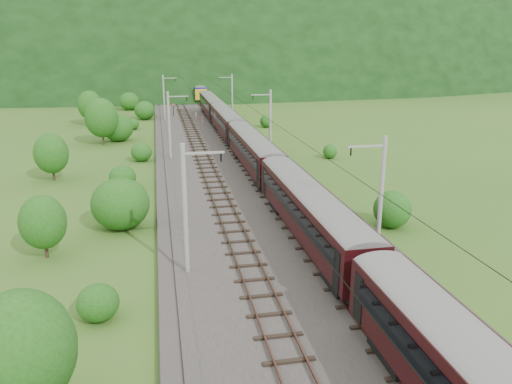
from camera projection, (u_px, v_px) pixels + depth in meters
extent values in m
plane|color=#2F581B|center=(285.00, 268.00, 31.87)|extent=(600.00, 600.00, 0.00)
cube|color=#38332D|center=(255.00, 215.00, 41.22)|extent=(14.00, 220.00, 0.30)
cube|color=#543024|center=(218.00, 213.00, 40.54)|extent=(0.08, 220.00, 0.15)
cube|color=#543024|center=(235.00, 212.00, 40.81)|extent=(0.08, 220.00, 0.15)
cube|color=black|center=(227.00, 214.00, 40.72)|extent=(2.40, 220.00, 0.12)
cube|color=#543024|center=(275.00, 209.00, 41.43)|extent=(0.08, 220.00, 0.15)
cube|color=#543024|center=(292.00, 208.00, 41.70)|extent=(0.08, 220.00, 0.15)
cube|color=black|center=(284.00, 210.00, 41.60)|extent=(2.40, 220.00, 0.12)
cylinder|color=gray|center=(185.00, 210.00, 29.48)|extent=(0.28, 0.28, 8.00)
cube|color=gray|center=(204.00, 153.00, 28.73)|extent=(2.40, 0.12, 0.12)
cylinder|color=black|center=(221.00, 157.00, 29.00)|extent=(0.10, 0.10, 0.50)
cylinder|color=gray|center=(169.00, 125.00, 59.55)|extent=(0.28, 0.28, 8.00)
cube|color=gray|center=(178.00, 96.00, 58.79)|extent=(2.40, 0.12, 0.12)
cylinder|color=black|center=(187.00, 99.00, 59.07)|extent=(0.10, 0.10, 0.50)
cylinder|color=gray|center=(164.00, 98.00, 89.62)|extent=(0.28, 0.28, 8.00)
cube|color=gray|center=(170.00, 78.00, 88.86)|extent=(2.40, 0.12, 0.12)
cylinder|color=black|center=(176.00, 80.00, 89.13)|extent=(0.10, 0.10, 0.50)
cylinder|color=gray|center=(161.00, 84.00, 119.69)|extent=(0.28, 0.28, 8.00)
cube|color=gray|center=(166.00, 69.00, 118.93)|extent=(2.40, 0.12, 0.12)
cylinder|color=black|center=(170.00, 70.00, 119.20)|extent=(0.10, 0.10, 0.50)
cylinder|color=gray|center=(160.00, 75.00, 149.76)|extent=(0.28, 0.28, 8.00)
cube|color=gray|center=(163.00, 64.00, 149.00)|extent=(2.40, 0.12, 0.12)
cylinder|color=black|center=(167.00, 65.00, 149.27)|extent=(0.10, 0.10, 0.50)
cylinder|color=gray|center=(381.00, 198.00, 31.78)|extent=(0.28, 0.28, 8.00)
cube|color=gray|center=(367.00, 146.00, 30.58)|extent=(2.40, 0.12, 0.12)
cylinder|color=black|center=(351.00, 152.00, 30.48)|extent=(0.10, 0.10, 0.50)
cylinder|color=gray|center=(270.00, 122.00, 61.84)|extent=(0.28, 0.28, 8.00)
cube|color=gray|center=(261.00, 95.00, 60.64)|extent=(2.40, 0.12, 0.12)
cylinder|color=black|center=(253.00, 97.00, 60.55)|extent=(0.10, 0.10, 0.50)
cylinder|color=gray|center=(232.00, 96.00, 91.91)|extent=(0.28, 0.28, 8.00)
cube|color=gray|center=(225.00, 77.00, 90.71)|extent=(2.40, 0.12, 0.12)
cylinder|color=black|center=(220.00, 79.00, 90.61)|extent=(0.10, 0.10, 0.50)
cylinder|color=gray|center=(213.00, 83.00, 121.98)|extent=(0.28, 0.28, 8.00)
cube|color=gray|center=(208.00, 69.00, 120.78)|extent=(2.40, 0.12, 0.12)
cylinder|color=black|center=(203.00, 70.00, 120.68)|extent=(0.10, 0.10, 0.50)
cylinder|color=gray|center=(201.00, 75.00, 152.05)|extent=(0.28, 0.28, 8.00)
cube|color=gray|center=(197.00, 63.00, 150.85)|extent=(2.40, 0.12, 0.12)
cylinder|color=black|center=(194.00, 64.00, 150.75)|extent=(0.10, 0.10, 0.50)
cylinder|color=black|center=(225.00, 132.00, 38.78)|extent=(0.03, 198.00, 0.03)
cylinder|color=black|center=(285.00, 130.00, 39.66)|extent=(0.03, 198.00, 0.03)
ellipsoid|color=black|center=(169.00, 68.00, 276.17)|extent=(504.00, 360.00, 244.00)
cube|color=black|center=(402.00, 350.00, 21.70)|extent=(1.98, 2.89, 0.81)
cube|color=black|center=(310.00, 211.00, 34.19)|extent=(2.62, 19.84, 2.71)
cylinder|color=slate|center=(310.00, 194.00, 33.84)|extent=(2.62, 19.74, 2.62)
cube|color=black|center=(291.00, 207.00, 33.85)|extent=(0.05, 17.46, 1.04)
cube|color=black|center=(328.00, 205.00, 34.34)|extent=(0.05, 17.46, 1.04)
cube|color=black|center=(345.00, 279.00, 28.17)|extent=(1.98, 2.89, 0.81)
cube|color=black|center=(284.00, 204.00, 41.22)|extent=(1.98, 2.89, 0.81)
cube|color=black|center=(253.00, 150.00, 53.70)|extent=(2.62, 19.84, 2.71)
cylinder|color=slate|center=(253.00, 138.00, 53.35)|extent=(2.62, 19.74, 2.62)
cube|color=black|center=(241.00, 147.00, 53.36)|extent=(0.05, 17.46, 1.04)
cube|color=black|center=(265.00, 146.00, 53.86)|extent=(0.05, 17.46, 1.04)
cube|color=black|center=(267.00, 182.00, 47.68)|extent=(1.98, 2.89, 0.81)
cube|color=black|center=(242.00, 152.00, 60.74)|extent=(1.98, 2.89, 0.81)
cube|color=black|center=(227.00, 121.00, 73.22)|extent=(2.62, 19.84, 2.71)
cylinder|color=slate|center=(226.00, 113.00, 72.87)|extent=(2.62, 19.74, 2.62)
cube|color=black|center=(218.00, 119.00, 72.88)|extent=(0.05, 17.46, 1.04)
cube|color=black|center=(235.00, 119.00, 73.37)|extent=(0.05, 17.46, 1.04)
cube|color=black|center=(234.00, 142.00, 67.20)|extent=(1.98, 2.89, 0.81)
cube|color=black|center=(221.00, 125.00, 80.25)|extent=(1.98, 2.89, 0.81)
cube|color=black|center=(211.00, 104.00, 92.73)|extent=(2.62, 19.84, 2.71)
cylinder|color=slate|center=(211.00, 98.00, 92.38)|extent=(2.62, 19.74, 2.62)
cube|color=black|center=(204.00, 103.00, 92.40)|extent=(0.05, 17.46, 1.04)
cube|color=black|center=(218.00, 103.00, 92.89)|extent=(0.05, 17.46, 1.04)
cube|color=black|center=(216.00, 119.00, 86.72)|extent=(1.98, 2.89, 0.81)
cube|color=black|center=(208.00, 109.00, 99.77)|extent=(1.98, 2.89, 0.81)
cube|color=#15149F|center=(198.00, 90.00, 119.88)|extent=(2.62, 16.23, 2.71)
cylinder|color=slate|center=(198.00, 85.00, 119.53)|extent=(2.62, 16.15, 2.62)
cube|color=black|center=(193.00, 89.00, 119.54)|extent=(0.05, 14.29, 1.04)
cube|color=black|center=(204.00, 89.00, 120.03)|extent=(0.05, 14.29, 1.04)
cube|color=black|center=(200.00, 100.00, 115.04)|extent=(1.98, 2.89, 0.81)
cube|color=black|center=(197.00, 95.00, 125.72)|extent=(1.98, 2.89, 0.81)
cube|color=gold|center=(196.00, 88.00, 127.37)|extent=(2.67, 0.50, 2.44)
cube|color=gold|center=(201.00, 94.00, 112.49)|extent=(2.67, 0.50, 2.44)
cube|color=black|center=(197.00, 82.00, 122.16)|extent=(0.08, 1.60, 0.81)
cylinder|color=red|center=(196.00, 116.00, 90.43)|extent=(0.15, 0.15, 1.40)
cylinder|color=red|center=(203.00, 120.00, 85.65)|extent=(0.15, 0.15, 1.39)
cylinder|color=black|center=(173.00, 110.00, 95.85)|extent=(0.14, 0.14, 2.02)
sphere|color=red|center=(173.00, 105.00, 95.54)|extent=(0.24, 0.24, 0.24)
ellipsoid|color=#1F4A13|center=(98.00, 303.00, 25.62)|extent=(2.17, 2.17, 1.96)
ellipsoid|color=#1F4A13|center=(120.00, 204.00, 38.04)|extent=(4.42, 4.42, 3.98)
ellipsoid|color=#1F4A13|center=(122.00, 178.00, 48.59)|extent=(2.61, 2.61, 2.35)
ellipsoid|color=#1F4A13|center=(141.00, 152.00, 60.11)|extent=(2.49, 2.49, 2.24)
ellipsoid|color=#1F4A13|center=(118.00, 128.00, 72.10)|extent=(4.43, 4.43, 3.99)
ellipsoid|color=#1F4A13|center=(133.00, 124.00, 82.09)|extent=(2.05, 2.05, 1.85)
ellipsoid|color=#1F4A13|center=(145.00, 110.00, 92.46)|extent=(3.79, 3.79, 3.41)
ellipsoid|color=#1F4A13|center=(129.00, 101.00, 105.53)|extent=(4.14, 4.14, 3.72)
ellipsoid|color=#1F4A13|center=(136.00, 96.00, 114.74)|extent=(4.26, 4.26, 3.83)
ellipsoid|color=#1F4A13|center=(22.00, 350.00, 17.92)|extent=(3.83, 3.83, 4.59)
cylinder|color=black|center=(45.00, 241.00, 33.05)|extent=(0.24, 0.24, 2.35)
ellipsoid|color=#1F4A13|center=(43.00, 222.00, 32.66)|extent=(3.02, 3.02, 3.63)
cylinder|color=black|center=(53.00, 168.00, 51.57)|extent=(0.24, 0.24, 2.70)
ellipsoid|color=#1F4A13|center=(51.00, 153.00, 51.13)|extent=(3.47, 3.47, 4.16)
cylinder|color=black|center=(103.00, 132.00, 69.62)|extent=(0.24, 0.24, 3.54)
ellipsoid|color=#1F4A13|center=(101.00, 118.00, 69.03)|extent=(4.55, 4.55, 5.46)
cylinder|color=black|center=(91.00, 116.00, 86.15)|extent=(0.24, 0.24, 3.23)
ellipsoid|color=#1F4A13|center=(90.00, 105.00, 85.62)|extent=(4.15, 4.15, 4.99)
ellipsoid|color=#1F4A13|center=(392.00, 211.00, 38.49)|extent=(2.91, 2.91, 2.62)
ellipsoid|color=#1F4A13|center=(330.00, 152.00, 61.66)|extent=(1.76, 1.76, 1.58)
ellipsoid|color=#1F4A13|center=(266.00, 122.00, 84.21)|extent=(2.13, 2.13, 1.92)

